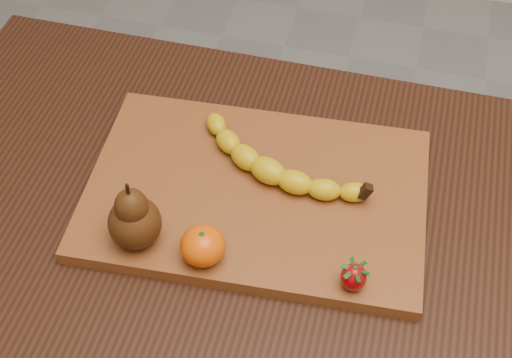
% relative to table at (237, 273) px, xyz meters
% --- Properties ---
extents(table, '(1.00, 0.70, 0.76)m').
position_rel_table_xyz_m(table, '(0.00, 0.00, 0.00)').
color(table, black).
rests_on(table, ground).
extents(cutting_board, '(0.47, 0.33, 0.02)m').
position_rel_table_xyz_m(cutting_board, '(0.01, 0.06, 0.11)').
color(cutting_board, brown).
rests_on(cutting_board, table).
extents(banana, '(0.23, 0.13, 0.03)m').
position_rel_table_xyz_m(banana, '(0.02, 0.08, 0.14)').
color(banana, '#CFAD09').
rests_on(banana, cutting_board).
extents(pear, '(0.07, 0.07, 0.10)m').
position_rel_table_xyz_m(pear, '(-0.11, -0.06, 0.17)').
color(pear, '#3E1F0A').
rests_on(pear, cutting_board).
extents(mandarin, '(0.07, 0.07, 0.05)m').
position_rel_table_xyz_m(mandarin, '(-0.02, -0.06, 0.14)').
color(mandarin, '#E04E02').
rests_on(mandarin, cutting_board).
extents(strawberry, '(0.03, 0.03, 0.04)m').
position_rel_table_xyz_m(strawberry, '(0.16, -0.06, 0.14)').
color(strawberry, '#990408').
rests_on(strawberry, cutting_board).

